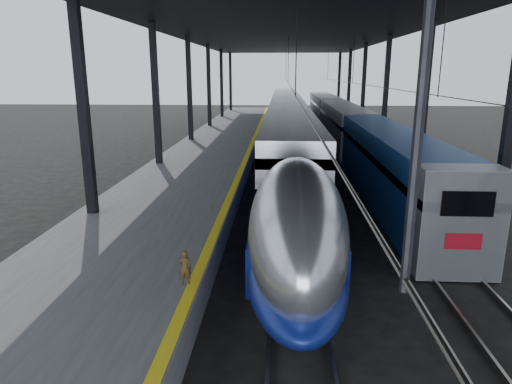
{
  "coord_description": "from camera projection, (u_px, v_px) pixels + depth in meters",
  "views": [
    {
      "loc": [
        1.5,
        -11.68,
        6.29
      ],
      "look_at": [
        0.61,
        4.62,
        2.0
      ],
      "focal_mm": 32.0,
      "sensor_mm": 36.0,
      "label": 1
    }
  ],
  "objects": [
    {
      "name": "child",
      "position": [
        185.0,
        268.0,
        11.64
      ],
      "size": [
        0.36,
        0.25,
        0.93
      ],
      "primitive_type": "imported",
      "rotation": [
        0.0,
        0.0,
        3.23
      ],
      "color": "#4A3418",
      "rests_on": "platform"
    },
    {
      "name": "platform",
      "position": [
        210.0,
        157.0,
        32.33
      ],
      "size": [
        6.0,
        80.0,
        1.0
      ],
      "primitive_type": "cube",
      "color": "#4C4C4F",
      "rests_on": "ground"
    },
    {
      "name": "ground",
      "position": [
        226.0,
        301.0,
        12.96
      ],
      "size": [
        160.0,
        160.0,
        0.0
      ],
      "primitive_type": "plane",
      "color": "black",
      "rests_on": "ground"
    },
    {
      "name": "rails",
      "position": [
        323.0,
        164.0,
        32.02
      ],
      "size": [
        6.52,
        80.0,
        0.16
      ],
      "color": "slate",
      "rests_on": "ground"
    },
    {
      "name": "tgv_train",
      "position": [
        287.0,
        125.0,
        39.51
      ],
      "size": [
        2.82,
        65.2,
        4.05
      ],
      "color": "#B5B8BD",
      "rests_on": "ground"
    },
    {
      "name": "yellow_strip",
      "position": [
        249.0,
        150.0,
        32.06
      ],
      "size": [
        0.3,
        80.0,
        0.01
      ],
      "primitive_type": "cube",
      "color": "yellow",
      "rests_on": "platform"
    },
    {
      "name": "canopy",
      "position": [
        288.0,
        28.0,
        29.86
      ],
      "size": [
        18.0,
        75.0,
        9.47
      ],
      "color": "black",
      "rests_on": "ground"
    },
    {
      "name": "second_train",
      "position": [
        344.0,
        125.0,
        39.9
      ],
      "size": [
        2.57,
        56.05,
        3.53
      ],
      "color": "navy",
      "rests_on": "ground"
    }
  ]
}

